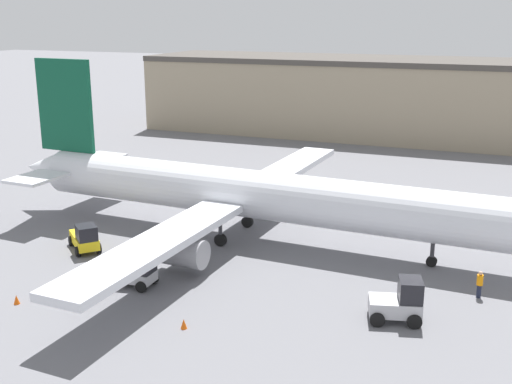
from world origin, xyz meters
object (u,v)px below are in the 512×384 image
Objects in this scene: baggage_tug at (85,238)px; pushback_tug at (400,302)px; airplane at (242,193)px; ground_crew_worker at (480,284)px; safety_cone_near at (17,299)px; safety_cone_far at (184,324)px; belt_loader_truck at (137,272)px.

baggage_tug is 22.57m from pushback_tug.
airplane is at bearing 77.88° from baggage_tug.
ground_crew_worker reaches higher than safety_cone_near.
ground_crew_worker is 17.46m from safety_cone_far.
airplane reaches higher than baggage_tug.
ground_crew_worker is at bearing 46.43° from baggage_tug.
pushback_tug is 5.81× the size of safety_cone_near.
pushback_tug reaches higher than ground_crew_worker.
safety_cone_far is (2.72, -14.48, -3.20)m from airplane.
belt_loader_truck is (-19.62, -6.01, 0.01)m from ground_crew_worker.
airplane reaches higher than safety_cone_far.
safety_cone_far is (10.40, 0.89, 0.00)m from safety_cone_near.
pushback_tug reaches higher than baggage_tug.
belt_loader_truck is (-2.52, -10.60, -2.57)m from airplane.
ground_crew_worker is at bearing 34.52° from safety_cone_far.
baggage_tug reaches higher than safety_cone_near.
airplane reaches higher than ground_crew_worker.
belt_loader_truck reaches higher than safety_cone_near.
safety_cone_far is at bearing -168.96° from pushback_tug.
pushback_tug is at bearing 26.32° from safety_cone_far.
airplane is 16.33m from pushback_tug.
safety_cone_near and safety_cone_far have the same top height.
safety_cone_near is (-5.16, -4.78, -0.63)m from belt_loader_truck.
airplane is 76.99× the size of safety_cone_far.
safety_cone_near is at bearing -113.82° from airplane.
pushback_tug reaches higher than belt_loader_truck.
safety_cone_near is at bearing -137.80° from belt_loader_truck.
airplane reaches higher than belt_loader_truck.
pushback_tug is (15.73, 1.31, 0.20)m from belt_loader_truck.
pushback_tug is 21.77m from safety_cone_near.
airplane is at bearing 100.65° from safety_cone_far.
belt_loader_truck is 7.06m from safety_cone_near.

